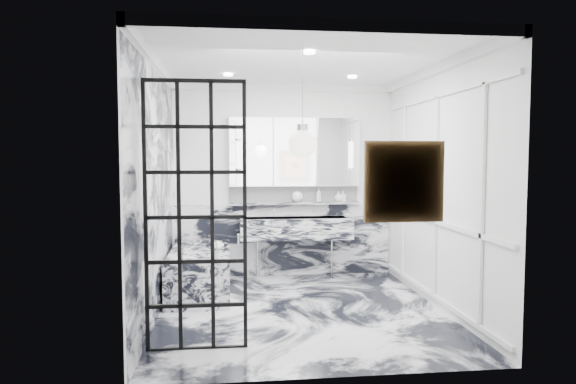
{
  "coord_description": "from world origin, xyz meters",
  "views": [
    {
      "loc": [
        -0.8,
        -5.69,
        1.75
      ],
      "look_at": [
        -0.09,
        0.5,
        1.32
      ],
      "focal_mm": 32.0,
      "sensor_mm": 36.0,
      "label": 1
    }
  ],
  "objects": [
    {
      "name": "crittall_door",
      "position": [
        -1.1,
        -1.06,
        1.21
      ],
      "size": [
        0.88,
        0.05,
        2.42
      ],
      "primitive_type": null,
      "rotation": [
        0.0,
        0.0,
        -0.01
      ],
      "color": "black",
      "rests_on": "floor"
    },
    {
      "name": "wall_front",
      "position": [
        0.0,
        -1.8,
        1.4
      ],
      "size": [
        3.6,
        0.0,
        3.6
      ],
      "primitive_type": "plane",
      "rotation": [
        -1.57,
        0.0,
        0.0
      ],
      "color": "white",
      "rests_on": "floor"
    },
    {
      "name": "wall_back",
      "position": [
        0.0,
        1.8,
        1.4
      ],
      "size": [
        3.6,
        0.0,
        3.6
      ],
      "primitive_type": "plane",
      "rotation": [
        1.57,
        0.0,
        0.0
      ],
      "color": "white",
      "rests_on": "floor"
    },
    {
      "name": "soap_bottle_a",
      "position": [
        0.51,
        1.71,
        1.19
      ],
      "size": [
        0.1,
        0.1,
        0.2
      ],
      "primitive_type": "imported",
      "rotation": [
        0.0,
        0.0,
        -0.3
      ],
      "color": "#8C5919",
      "rests_on": "ledge"
    },
    {
      "name": "subway_tile",
      "position": [
        0.15,
        1.78,
        1.21
      ],
      "size": [
        1.9,
        0.03,
        0.23
      ],
      "primitive_type": "cube",
      "color": "white",
      "rests_on": "wall_back"
    },
    {
      "name": "artwork",
      "position": [
        0.58,
        -1.76,
        1.55
      ],
      "size": [
        0.55,
        0.05,
        0.55
      ],
      "primitive_type": "cube",
      "color": "orange",
      "rests_on": "wall_front"
    },
    {
      "name": "soap_bottle_c",
      "position": [
        0.8,
        1.71,
        1.16
      ],
      "size": [
        0.14,
        0.14,
        0.15
      ],
      "primitive_type": "imported",
      "rotation": [
        0.0,
        0.0,
        -0.27
      ],
      "color": "silver",
      "rests_on": "ledge"
    },
    {
      "name": "amber_bottle",
      "position": [
        0.23,
        1.71,
        1.14
      ],
      "size": [
        0.04,
        0.04,
        0.1
      ],
      "primitive_type": "cylinder",
      "color": "#8C5919",
      "rests_on": "ledge"
    },
    {
      "name": "ceiling",
      "position": [
        0.0,
        0.0,
        2.8
      ],
      "size": [
        3.6,
        3.6,
        0.0
      ],
      "primitive_type": "plane",
      "rotation": [
        3.14,
        0.0,
        0.0
      ],
      "color": "white",
      "rests_on": "wall_back"
    },
    {
      "name": "flower_vase",
      "position": [
        -0.94,
        0.11,
        0.61
      ],
      "size": [
        0.08,
        0.08,
        0.12
      ],
      "primitive_type": "cylinder",
      "color": "silver",
      "rests_on": "bathtub"
    },
    {
      "name": "face_pot",
      "position": [
        0.19,
        1.71,
        1.17
      ],
      "size": [
        0.16,
        0.16,
        0.16
      ],
      "primitive_type": "sphere",
      "color": "white",
      "rests_on": "ledge"
    },
    {
      "name": "trough_sink",
      "position": [
        0.15,
        1.55,
        0.73
      ],
      "size": [
        1.6,
        0.45,
        0.3
      ],
      "primitive_type": "cube",
      "color": "silver",
      "rests_on": "wall_back"
    },
    {
      "name": "soap_bottle_b",
      "position": [
        0.87,
        1.71,
        1.17
      ],
      "size": [
        0.09,
        0.09,
        0.16
      ],
      "primitive_type": "imported",
      "rotation": [
        0.0,
        0.0,
        0.22
      ],
      "color": "#4C4C51",
      "rests_on": "ledge"
    },
    {
      "name": "sconce_right",
      "position": [
        0.97,
        1.63,
        1.78
      ],
      "size": [
        0.07,
        0.07,
        0.4
      ],
      "primitive_type": "cylinder",
      "color": "white",
      "rests_on": "mirror_cabinet"
    },
    {
      "name": "wall_right",
      "position": [
        1.6,
        0.0,
        1.4
      ],
      "size": [
        0.0,
        3.6,
        3.6
      ],
      "primitive_type": "plane",
      "rotation": [
        1.57,
        0.0,
        -1.57
      ],
      "color": "white",
      "rests_on": "floor"
    },
    {
      "name": "marble_clad_back",
      "position": [
        0.0,
        1.78,
        0.53
      ],
      "size": [
        3.18,
        0.05,
        1.05
      ],
      "primitive_type": "cube",
      "color": "silver",
      "rests_on": "floor"
    },
    {
      "name": "bathtub",
      "position": [
        -1.18,
        0.9,
        0.28
      ],
      "size": [
        0.75,
        1.65,
        0.55
      ],
      "primitive_type": "cube",
      "color": "silver",
      "rests_on": "floor"
    },
    {
      "name": "marble_clad_left",
      "position": [
        -1.59,
        0.0,
        1.34
      ],
      "size": [
        0.02,
        3.56,
        2.68
      ],
      "primitive_type": "cube",
      "color": "silver",
      "rests_on": "floor"
    },
    {
      "name": "wall_left",
      "position": [
        -1.6,
        0.0,
        1.4
      ],
      "size": [
        0.0,
        3.6,
        3.6
      ],
      "primitive_type": "plane",
      "rotation": [
        1.57,
        0.0,
        1.57
      ],
      "color": "white",
      "rests_on": "floor"
    },
    {
      "name": "floor",
      "position": [
        0.0,
        0.0,
        0.0
      ],
      "size": [
        3.6,
        3.6,
        0.0
      ],
      "primitive_type": "plane",
      "color": "silver",
      "rests_on": "ground"
    },
    {
      "name": "pendant_light",
      "position": [
        -0.16,
        -1.25,
        1.86
      ],
      "size": [
        0.25,
        0.25,
        0.25
      ],
      "primitive_type": "sphere",
      "color": "white",
      "rests_on": "ceiling"
    },
    {
      "name": "ledge",
      "position": [
        0.15,
        1.72,
        1.07
      ],
      "size": [
        1.9,
        0.14,
        0.04
      ],
      "primitive_type": "cube",
      "color": "silver",
      "rests_on": "wall_back"
    },
    {
      "name": "sconce_left",
      "position": [
        -0.67,
        1.63,
        1.78
      ],
      "size": [
        0.07,
        0.07,
        0.4
      ],
      "primitive_type": "cylinder",
      "color": "white",
      "rests_on": "mirror_cabinet"
    },
    {
      "name": "mirror_cabinet",
      "position": [
        0.15,
        1.73,
        1.82
      ],
      "size": [
        1.9,
        0.16,
        1.0
      ],
      "primitive_type": "cube",
      "color": "white",
      "rests_on": "wall_back"
    },
    {
      "name": "panel_molding",
      "position": [
        1.58,
        0.0,
        1.3
      ],
      "size": [
        0.03,
        3.4,
        2.3
      ],
      "primitive_type": "cube",
      "color": "white",
      "rests_on": "floor"
    }
  ]
}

